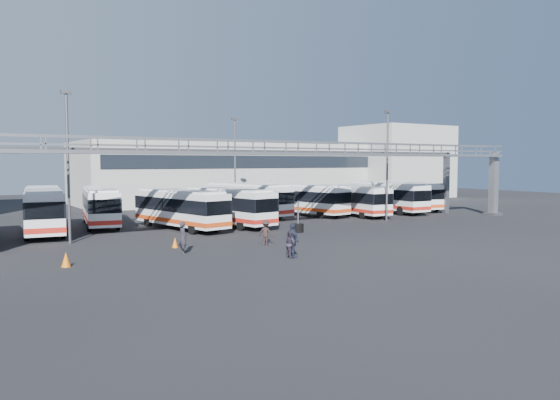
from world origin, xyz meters
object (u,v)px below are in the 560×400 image
bus_8 (387,196)px  pedestrian_c (266,233)px  light_pole_back (235,160)px  bus_7 (353,199)px  light_pole_left (68,158)px  bus_3 (180,207)px  bus_9 (410,194)px  bus_1 (44,209)px  bus_6 (304,198)px  bus_5 (247,199)px  cone_left (66,260)px  pedestrian_b (290,244)px  pedestrian_d (293,240)px  pedestrian_a (183,238)px  bus_4 (227,205)px  light_pole_mid (387,159)px  bus_2 (100,205)px  cone_right (175,243)px  tire_stack (298,227)px

bus_8 → pedestrian_c: bearing=-147.9°
light_pole_back → bus_7: (8.53, -9.48, -4.01)m
light_pole_left → bus_7: bearing=9.0°
bus_3 → bus_9: bus_3 is taller
bus_1 → bus_6: size_ratio=1.10×
bus_5 → bus_9: bus_5 is taller
bus_8 → cone_left: (-35.88, -13.72, -1.41)m
pedestrian_b → pedestrian_d: bearing=-94.7°
pedestrian_a → bus_4: bearing=-34.4°
light_pole_mid → bus_5: (-9.30, 10.04, -3.89)m
bus_6 → pedestrian_a: bus_6 is taller
bus_2 → cone_right: 14.61m
pedestrian_d → light_pole_back: bearing=-19.5°
pedestrian_a → tire_stack: (11.49, 4.62, -0.56)m
cone_left → pedestrian_c: bearing=3.7°
bus_3 → bus_7: 19.30m
cone_right → pedestrian_c: bearing=-22.0°
bus_2 → bus_8: size_ratio=1.02×
bus_2 → cone_right: bearing=-75.6°
bus_3 → cone_left: bus_3 is taller
bus_4 → cone_right: (-8.29, -8.84, -1.46)m
bus_3 → bus_8: bus_8 is taller
light_pole_back → bus_9: bearing=-22.6°
pedestrian_b → bus_5: bearing=-17.5°
bus_5 → bus_7: (9.84, -4.53, -0.13)m
bus_4 → light_pole_mid: bearing=-25.1°
light_pole_back → bus_5: size_ratio=0.91×
bus_6 → pedestrian_d: bearing=-136.5°
bus_8 → pedestrian_a: bus_8 is taller
bus_7 → pedestrian_c: (-17.79, -12.26, -0.89)m
pedestrian_a → pedestrian_c: pedestrian_a is taller
bus_9 → bus_3: bearing=-163.5°
bus_3 → tire_stack: size_ratio=4.43×
bus_7 → pedestrian_c: 21.62m
bus_7 → pedestrian_d: (-18.91, -17.09, -0.73)m
bus_6 → bus_3: bearing=-175.1°
bus_3 → pedestrian_a: bus_3 is taller
bus_1 → bus_8: 34.53m
bus_1 → bus_3: 10.32m
light_pole_back → bus_1: size_ratio=0.87×
bus_2 → bus_9: (34.26, -2.72, -0.05)m
light_pole_mid → cone_right: size_ratio=15.66×
bus_3 → bus_7: size_ratio=1.05×
bus_1 → bus_5: bus_1 is taller
light_pole_back → bus_6: light_pole_back is taller
pedestrian_d → bus_1: bearing=30.2°
bus_4 → pedestrian_b: size_ratio=6.91×
light_pole_left → pedestrian_b: (9.49, -12.55, -4.94)m
bus_7 → pedestrian_b: size_ratio=6.59×
bus_1 → tire_stack: bus_1 is taller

